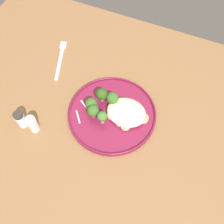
% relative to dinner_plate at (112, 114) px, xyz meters
% --- Properties ---
extents(ground, '(6.00, 6.00, 0.00)m').
position_rel_dinner_plate_xyz_m(ground, '(-0.04, 0.04, -0.75)').
color(ground, '#47423D').
extents(wooden_dining_table, '(1.40, 1.00, 0.74)m').
position_rel_dinner_plate_xyz_m(wooden_dining_table, '(-0.04, 0.04, -0.09)').
color(wooden_dining_table, brown).
rests_on(wooden_dining_table, ground).
extents(dinner_plate, '(0.29, 0.29, 0.02)m').
position_rel_dinner_plate_xyz_m(dinner_plate, '(0.00, 0.00, 0.00)').
color(dinner_plate, maroon).
rests_on(dinner_plate, wooden_dining_table).
extents(noodle_bed, '(0.13, 0.11, 0.03)m').
position_rel_dinner_plate_xyz_m(noodle_bed, '(-0.05, -0.01, 0.02)').
color(noodle_bed, beige).
rests_on(noodle_bed, dinner_plate).
extents(seared_scallop_on_noodles, '(0.02, 0.02, 0.01)m').
position_rel_dinner_plate_xyz_m(seared_scallop_on_noodles, '(-0.04, 0.03, 0.01)').
color(seared_scallop_on_noodles, '#DBB77A').
rests_on(seared_scallop_on_noodles, dinner_plate).
extents(seared_scallop_left_edge, '(0.03, 0.03, 0.01)m').
position_rel_dinner_plate_xyz_m(seared_scallop_left_edge, '(-0.00, 0.01, 0.01)').
color(seared_scallop_left_edge, '#E5C689').
rests_on(seared_scallop_left_edge, dinner_plate).
extents(seared_scallop_tiny_bay, '(0.03, 0.03, 0.01)m').
position_rel_dinner_plate_xyz_m(seared_scallop_tiny_bay, '(-0.05, -0.02, 0.01)').
color(seared_scallop_tiny_bay, '#E5C689').
rests_on(seared_scallop_tiny_bay, dinner_plate).
extents(seared_scallop_right_edge, '(0.03, 0.03, 0.02)m').
position_rel_dinner_plate_xyz_m(seared_scallop_right_edge, '(-0.10, -0.02, 0.01)').
color(seared_scallop_right_edge, beige).
rests_on(seared_scallop_right_edge, dinner_plate).
extents(seared_scallop_large_seared, '(0.02, 0.02, 0.02)m').
position_rel_dinner_plate_xyz_m(seared_scallop_large_seared, '(-0.07, -0.00, 0.01)').
color(seared_scallop_large_seared, '#E5C689').
rests_on(seared_scallop_large_seared, dinner_plate).
extents(seared_scallop_rear_pale, '(0.03, 0.03, 0.01)m').
position_rel_dinner_plate_xyz_m(seared_scallop_rear_pale, '(-0.06, 0.03, 0.01)').
color(seared_scallop_rear_pale, beige).
rests_on(seared_scallop_rear_pale, dinner_plate).
extents(seared_scallop_tilted_round, '(0.02, 0.02, 0.02)m').
position_rel_dinner_plate_xyz_m(seared_scallop_tilted_round, '(-0.02, -0.04, 0.01)').
color(seared_scallop_tilted_round, '#DBB77A').
rests_on(seared_scallop_tilted_round, dinner_plate).
extents(broccoli_floret_right_tilted, '(0.04, 0.04, 0.05)m').
position_rel_dinner_plate_xyz_m(broccoli_floret_right_tilted, '(0.07, 0.01, 0.03)').
color(broccoli_floret_right_tilted, '#89A356').
rests_on(broccoli_floret_right_tilted, dinner_plate).
extents(broccoli_floret_rear_charred, '(0.03, 0.03, 0.05)m').
position_rel_dinner_plate_xyz_m(broccoli_floret_rear_charred, '(0.02, 0.04, 0.04)').
color(broccoli_floret_rear_charred, '#89A356').
rests_on(broccoli_floret_rear_charred, dinner_plate).
extents(broccoli_floret_front_edge, '(0.04, 0.04, 0.06)m').
position_rel_dinner_plate_xyz_m(broccoli_floret_front_edge, '(0.05, -0.03, 0.04)').
color(broccoli_floret_front_edge, '#89A356').
rests_on(broccoli_floret_front_edge, dinner_plate).
extents(broccoli_floret_small_sprig, '(0.04, 0.04, 0.06)m').
position_rel_dinner_plate_xyz_m(broccoli_floret_small_sprig, '(0.05, 0.03, 0.04)').
color(broccoli_floret_small_sprig, '#7A994C').
rests_on(broccoli_floret_small_sprig, dinner_plate).
extents(broccoli_floret_tall_stalk, '(0.04, 0.04, 0.05)m').
position_rel_dinner_plate_xyz_m(broccoli_floret_tall_stalk, '(0.01, -0.04, 0.03)').
color(broccoli_floret_tall_stalk, '#7A994C').
rests_on(broccoli_floret_tall_stalk, dinner_plate).
extents(onion_sliver_long_sliver, '(0.04, 0.02, 0.00)m').
position_rel_dinner_plate_xyz_m(onion_sliver_long_sliver, '(0.10, 0.01, 0.01)').
color(onion_sliver_long_sliver, silver).
rests_on(onion_sliver_long_sliver, dinner_plate).
extents(onion_sliver_pale_crescent, '(0.01, 0.04, 0.00)m').
position_rel_dinner_plate_xyz_m(onion_sliver_pale_crescent, '(0.07, 0.01, 0.01)').
color(onion_sliver_pale_crescent, silver).
rests_on(onion_sliver_pale_crescent, dinner_plate).
extents(onion_sliver_curled_piece, '(0.04, 0.04, 0.00)m').
position_rel_dinner_plate_xyz_m(onion_sliver_curled_piece, '(0.10, 0.06, 0.01)').
color(onion_sliver_curled_piece, silver).
rests_on(onion_sliver_curled_piece, dinner_plate).
extents(dinner_fork, '(0.08, 0.18, 0.00)m').
position_rel_dinner_plate_xyz_m(dinner_fork, '(0.27, -0.14, -0.01)').
color(dinner_fork, silver).
rests_on(dinner_fork, wooden_dining_table).
extents(salt_shaker, '(0.03, 0.03, 0.07)m').
position_rel_dinner_plate_xyz_m(salt_shaker, '(0.21, 0.14, 0.02)').
color(salt_shaker, white).
rests_on(salt_shaker, wooden_dining_table).
extents(pepper_shaker, '(0.03, 0.03, 0.07)m').
position_rel_dinner_plate_xyz_m(pepper_shaker, '(0.25, 0.14, 0.02)').
color(pepper_shaker, white).
rests_on(pepper_shaker, wooden_dining_table).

